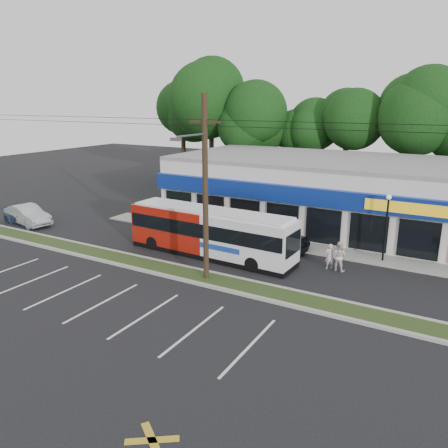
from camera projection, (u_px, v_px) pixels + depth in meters
ground at (153, 275)px, 24.98m from camera, size 120.00×120.00×0.00m
grass_strip at (163, 269)px, 25.80m from camera, size 40.00×1.60×0.12m
curb_south at (154, 273)px, 25.08m from camera, size 40.00×0.25×0.14m
curb_north at (172, 264)px, 26.50m from camera, size 40.00×0.25×0.14m
sidewalk at (292, 245)px, 30.09m from camera, size 32.00×2.20×0.10m
strip_mall at (331, 191)px, 34.92m from camera, size 25.00×12.55×5.30m
utility_pole at (202, 184)px, 22.93m from camera, size 50.00×2.77×10.00m
lamp_post at (387, 220)px, 26.34m from camera, size 0.30×0.30×4.25m
tree_line at (350, 114)px, 42.51m from camera, size 46.76×6.76×11.83m
metrobus at (210, 231)px, 27.76m from camera, size 11.43×2.82×3.05m
car_dark at (273, 236)px, 29.27m from camera, size 5.14×2.37×1.71m
car_silver at (28, 215)px, 35.12m from camera, size 4.95×2.37×1.57m
car_blue at (24, 216)px, 35.43m from camera, size 4.19×1.98×1.18m
pedestrian_a at (329, 256)px, 25.73m from camera, size 0.68×0.64×1.55m
pedestrian_b at (339, 256)px, 25.44m from camera, size 0.92×0.74×1.77m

